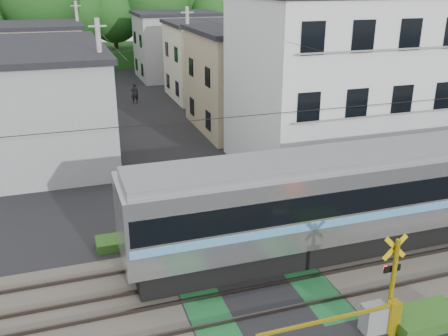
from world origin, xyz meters
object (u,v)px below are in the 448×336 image
object	(u,v)px
crossing_signal_far	(156,227)
pedestrian	(135,93)
apartment_block	(336,82)
crossing_signal_near	(378,312)

from	to	relation	value
crossing_signal_far	pedestrian	distance (m)	24.17
apartment_block	pedestrian	xyz separation A→B (m)	(-8.15, 18.15, -3.78)
crossing_signal_far	crossing_signal_near	bearing A→B (deg)	-54.71
crossing_signal_far	apartment_block	distance (m)	13.14
crossing_signal_near	pedestrian	distance (m)	31.38
pedestrian	apartment_block	bearing A→B (deg)	108.07
crossing_signal_near	crossing_signal_far	distance (m)	8.95
crossing_signal_near	pedestrian	bearing A→B (deg)	94.09
apartment_block	crossing_signal_far	bearing A→B (deg)	-152.22
crossing_signal_far	pedestrian	xyz separation A→B (m)	(2.93, 23.99, 0.17)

